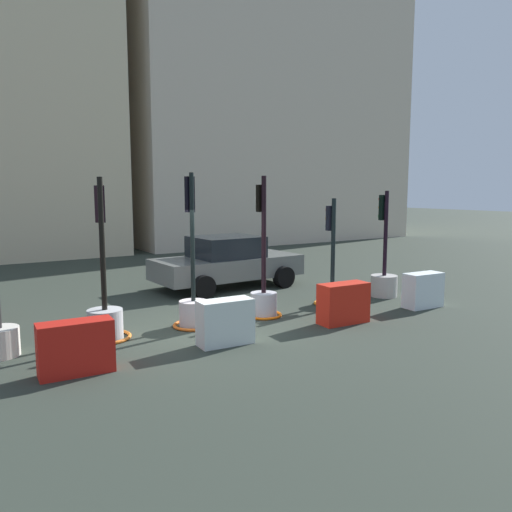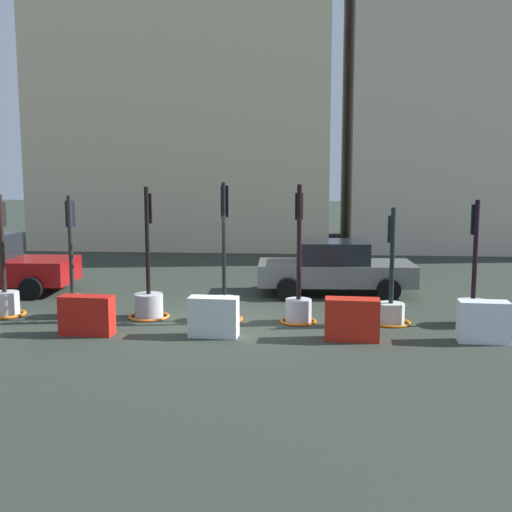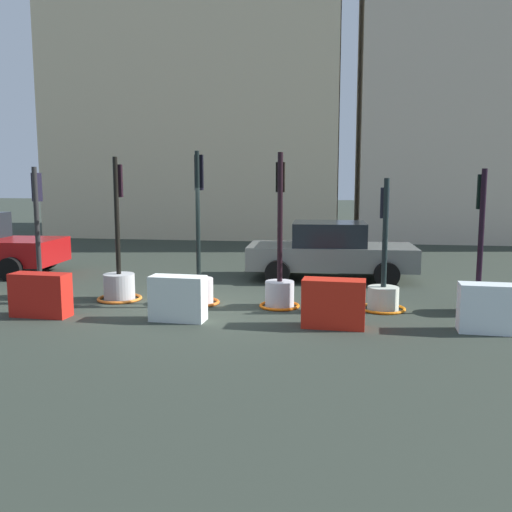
% 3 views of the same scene
% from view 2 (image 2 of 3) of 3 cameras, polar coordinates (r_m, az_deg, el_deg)
% --- Properties ---
extents(ground_plane, '(120.00, 120.00, 0.00)m').
position_cam_2_polar(ground_plane, '(14.74, -2.86, -6.08)').
color(ground_plane, '#2F372E').
extents(traffic_light_0, '(0.98, 0.98, 2.97)m').
position_cam_2_polar(traffic_light_0, '(16.49, -21.98, -3.51)').
color(traffic_light_0, silver).
rests_on(traffic_light_0, ground_plane).
extents(traffic_light_1, '(0.66, 0.66, 2.95)m').
position_cam_2_polar(traffic_light_1, '(15.82, -16.41, -3.28)').
color(traffic_light_1, beige).
rests_on(traffic_light_1, ground_plane).
extents(traffic_light_2, '(0.99, 0.99, 3.16)m').
position_cam_2_polar(traffic_light_2, '(15.30, -9.78, -3.85)').
color(traffic_light_2, '#ABACAD').
rests_on(traffic_light_2, ground_plane).
extents(traffic_light_3, '(0.89, 0.89, 3.27)m').
position_cam_2_polar(traffic_light_3, '(14.83, -2.91, -3.86)').
color(traffic_light_3, beige).
rests_on(traffic_light_3, ground_plane).
extents(traffic_light_4, '(0.85, 0.85, 3.23)m').
position_cam_2_polar(traffic_light_4, '(14.64, 3.91, -3.91)').
color(traffic_light_4, '#BDBAC0').
rests_on(traffic_light_4, ground_plane).
extents(traffic_light_5, '(0.93, 0.93, 2.70)m').
position_cam_2_polar(traffic_light_5, '(14.86, 12.21, -4.34)').
color(traffic_light_5, beige).
rests_on(traffic_light_5, ground_plane).
extents(traffic_light_6, '(0.72, 0.72, 2.89)m').
position_cam_2_polar(traffic_light_6, '(15.19, 19.20, -4.11)').
color(traffic_light_6, '#A9A5A1').
rests_on(traffic_light_6, ground_plane).
extents(construction_barrier_1, '(1.17, 0.49, 0.86)m').
position_cam_2_polar(construction_barrier_1, '(14.03, -15.20, -5.26)').
color(construction_barrier_1, red).
rests_on(construction_barrier_1, ground_plane).
extents(construction_barrier_2, '(1.07, 0.50, 0.86)m').
position_cam_2_polar(construction_barrier_2, '(13.44, -3.89, -5.56)').
color(construction_barrier_2, silver).
rests_on(construction_barrier_2, ground_plane).
extents(construction_barrier_3, '(1.16, 0.54, 0.89)m').
position_cam_2_polar(construction_barrier_3, '(13.28, 8.77, -5.74)').
color(construction_barrier_3, red).
rests_on(construction_barrier_3, ground_plane).
extents(construction_barrier_4, '(1.04, 0.51, 0.87)m').
position_cam_2_polar(construction_barrier_4, '(13.80, 20.05, -5.66)').
color(construction_barrier_4, white).
rests_on(construction_barrier_4, ground_plane).
extents(car_grey_saloon, '(4.48, 2.39, 1.54)m').
position_cam_2_polar(car_grey_saloon, '(18.06, 7.23, -1.09)').
color(car_grey_saloon, slate).
rests_on(car_grey_saloon, ground_plane).
extents(building_main_facade, '(13.88, 9.26, 15.56)m').
position_cam_2_polar(building_main_facade, '(31.78, -5.98, 15.47)').
color(building_main_facade, beige).
rests_on(building_main_facade, ground_plane).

